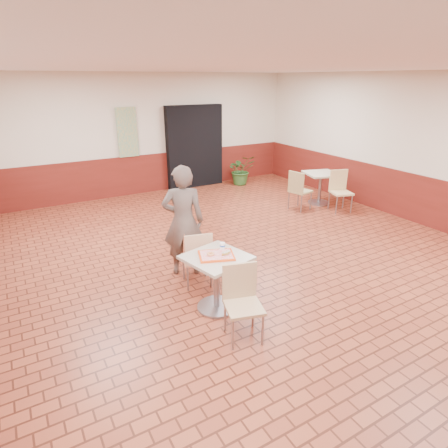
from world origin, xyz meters
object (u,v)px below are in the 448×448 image
main_table (217,274)px  ring_donut (211,254)px  chair_main_front (242,298)px  customer (183,221)px  second_table (320,183)px  chair_second_front (340,188)px  potted_plant (241,170)px  chair_second_left (299,188)px  paper_cup (222,246)px  long_john_donut (226,253)px  serving_tray (216,255)px  chair_main_back (197,256)px

main_table → ring_donut: bearing=162.1°
chair_main_front → customer: size_ratio=0.52×
second_table → chair_second_front: size_ratio=0.82×
second_table → potted_plant: size_ratio=0.90×
main_table → chair_second_left: 4.37m
paper_cup → potted_plant: size_ratio=0.11×
long_john_donut → chair_second_front: chair_second_front is taller
customer → paper_cup: bearing=119.5°
chair_main_front → serving_tray: bearing=105.2°
customer → long_john_donut: customer is taller
long_john_donut → chair_second_front: size_ratio=0.15×
chair_main_front → ring_donut: size_ratio=9.11×
potted_plant → ring_donut: bearing=-126.0°
ring_donut → chair_second_front: (4.42, 2.04, -0.29)m
serving_tray → potted_plant: bearing=54.6°
main_table → chair_second_front: bearing=25.4°
main_table → paper_cup: bearing=35.1°
chair_main_front → chair_second_left: bearing=57.8°
customer → paper_cup: 1.01m
serving_tray → ring_donut: bearing=162.1°
chair_main_front → chair_second_left: (3.56, 3.18, 0.01)m
chair_main_front → ring_donut: (-0.06, 0.65, 0.31)m
chair_second_left → potted_plant: bearing=-13.7°
long_john_donut → paper_cup: (0.04, 0.16, 0.03)m
long_john_donut → potted_plant: (3.51, 5.16, -0.39)m
long_john_donut → paper_cup: 0.17m
chair_main_front → chair_second_front: bearing=47.8°
paper_cup → chair_second_front: 4.65m
customer → long_john_donut: (0.06, -1.17, -0.05)m
main_table → long_john_donut: size_ratio=5.63×
customer → second_table: customer is taller
chair_second_left → chair_main_front: bearing=119.5°
chair_main_back → customer: size_ratio=0.50×
main_table → chair_second_left: (3.55, 2.55, -0.00)m
long_john_donut → chair_second_front: 4.75m
main_table → chair_main_back: 0.64m
ring_donut → potted_plant: size_ratio=0.12×
main_table → chair_main_front: chair_main_front is taller
customer → paper_cup: size_ratio=19.45×
customer → chair_second_left: (3.50, 1.44, -0.35)m
chair_second_left → chair_second_front: 0.93m
chair_main_back → long_john_donut: 0.77m
chair_main_back → paper_cup: bearing=115.4°
chair_main_front → customer: (0.06, 1.73, 0.36)m
main_table → chair_second_front: size_ratio=0.82×
main_table → second_table: (4.32, 2.66, -0.00)m
ring_donut → paper_cup: 0.23m
customer → serving_tray: size_ratio=3.92×
ring_donut → chair_second_front: 4.88m
customer → paper_cup: customer is taller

